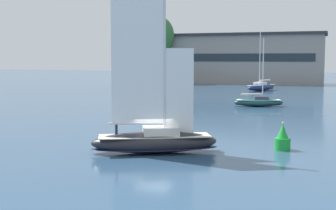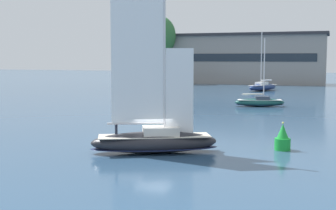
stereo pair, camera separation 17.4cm
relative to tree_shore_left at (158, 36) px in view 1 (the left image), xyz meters
name	(u,v)px [view 1 (the left image)]	position (x,y,z in m)	size (l,w,h in m)	color
ground_plane	(155,153)	(32.47, -87.76, -12.76)	(400.00, 400.00, 0.00)	#2D4C6B
waterfront_building	(246,58)	(22.55, 8.39, -5.97)	(41.76, 13.76, 13.50)	gray
tree_shore_left	(158,36)	(0.00, 0.00, 0.00)	(8.86, 8.86, 18.23)	brown
sailboat_main	(155,139)	(32.48, -87.75, -11.73)	(9.59, 6.47, 12.90)	#232328
sailboat_moored_near_marina	(259,102)	(34.89, -52.09, -12.10)	(7.39, 4.00, 9.80)	#194C47
sailboat_moored_mid_channel	(261,87)	(30.64, -19.20, -11.93)	(6.28, 9.13, 12.32)	navy
channel_buoy	(283,139)	(41.28, -83.60, -11.90)	(1.20, 1.20, 2.16)	green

